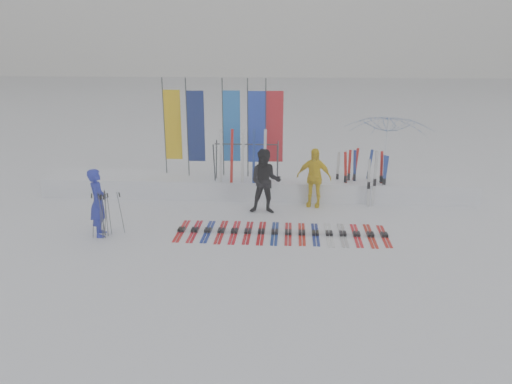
# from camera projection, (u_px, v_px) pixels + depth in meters

# --- Properties ---
(ground) EXTENTS (120.00, 120.00, 0.00)m
(ground) POSITION_uv_depth(u_px,v_px,m) (243.00, 250.00, 12.26)
(ground) COLOR white
(ground) RESTS_ON ground
(snow_bank) EXTENTS (14.00, 1.60, 0.60)m
(snow_bank) POSITION_uv_depth(u_px,v_px,m) (256.00, 186.00, 16.56)
(snow_bank) COLOR white
(snow_bank) RESTS_ON ground
(person_blue) EXTENTS (0.58, 0.74, 1.80)m
(person_blue) POSITION_uv_depth(u_px,v_px,m) (98.00, 203.00, 12.92)
(person_blue) COLOR #1C27A5
(person_blue) RESTS_ON ground
(person_black) EXTENTS (0.94, 0.74, 1.93)m
(person_black) POSITION_uv_depth(u_px,v_px,m) (265.00, 182.00, 14.62)
(person_black) COLOR black
(person_black) RESTS_ON ground
(person_yellow) EXTENTS (1.14, 0.68, 1.83)m
(person_yellow) POSITION_uv_depth(u_px,v_px,m) (314.00, 177.00, 15.25)
(person_yellow) COLOR yellow
(person_yellow) RESTS_ON ground
(tent_canopy) EXTENTS (3.30, 3.35, 2.63)m
(tent_canopy) POSITION_uv_depth(u_px,v_px,m) (386.00, 153.00, 16.75)
(tent_canopy) COLOR white
(tent_canopy) RESTS_ON ground
(ski_row) EXTENTS (5.56, 1.69, 0.07)m
(ski_row) POSITION_uv_depth(u_px,v_px,m) (281.00, 232.00, 13.25)
(ski_row) COLOR red
(ski_row) RESTS_ON ground
(pole_cluster) EXTENTS (0.73, 0.55, 1.24)m
(pole_cluster) POSITION_uv_depth(u_px,v_px,m) (105.00, 215.00, 12.93)
(pole_cluster) COLOR #595B60
(pole_cluster) RESTS_ON ground
(feather_flags) EXTENTS (3.95, 0.28, 3.20)m
(feather_flags) POSITION_uv_depth(u_px,v_px,m) (225.00, 127.00, 16.22)
(feather_flags) COLOR #383A3F
(feather_flags) RESTS_ON ground
(ski_rack) EXTENTS (2.04, 0.80, 1.23)m
(ski_rack) POSITION_uv_depth(u_px,v_px,m) (246.00, 157.00, 15.89)
(ski_rack) COLOR #383A3F
(ski_rack) RESTS_ON ground
(upright_skis) EXTENTS (1.51, 1.04, 1.68)m
(upright_skis) POSITION_uv_depth(u_px,v_px,m) (365.00, 177.00, 15.81)
(upright_skis) COLOR silver
(upright_skis) RESTS_ON ground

